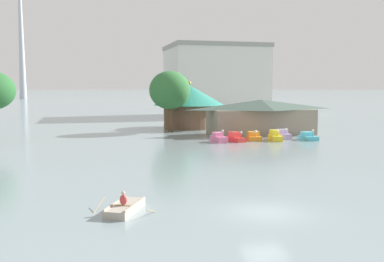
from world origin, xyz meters
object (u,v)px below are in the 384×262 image
pedal_boat_yellow (275,136)px  pedal_boat_cyan (308,137)px  pedal_boat_red (236,138)px  pedal_boat_orange (254,137)px  pedal_boat_lavender (283,135)px  green_roof_pavilion (189,103)px  pedal_boat_pink (219,138)px  shoreline_tree_mid (170,90)px  boathouse (261,116)px  background_building_block (215,81)px  rowboat_with_rower (125,208)px  distant_broadcast_tower (20,0)px

pedal_boat_yellow → pedal_boat_cyan: pedal_boat_cyan is taller
pedal_boat_red → pedal_boat_yellow: pedal_boat_yellow is taller
pedal_boat_orange → pedal_boat_lavender: (4.50, 0.60, 0.07)m
green_roof_pavilion → pedal_boat_pink: bearing=-92.5°
pedal_boat_pink → pedal_boat_cyan: pedal_boat_pink is taller
pedal_boat_red → shoreline_tree_mid: bearing=-174.0°
boathouse → shoreline_tree_mid: (-12.65, 6.93, 3.85)m
pedal_boat_yellow → background_building_block: (6.94, 51.16, 8.09)m
pedal_boat_cyan → shoreline_tree_mid: bearing=-136.8°
pedal_boat_cyan → boathouse: bearing=-161.1°
pedal_boat_red → boathouse: 10.35m
pedal_boat_orange → background_building_block: 51.59m
green_roof_pavilion → background_building_block: background_building_block is taller
pedal_boat_pink → pedal_boat_red: 2.39m
shoreline_tree_mid → boathouse: bearing=-28.7°
pedal_boat_pink → rowboat_with_rower: bearing=-36.3°
pedal_boat_red → background_building_block: 52.92m
pedal_boat_lavender → pedal_boat_cyan: pedal_boat_lavender is taller
shoreline_tree_mid → pedal_boat_pink: bearing=-76.3°
pedal_boat_pink → shoreline_tree_mid: size_ratio=0.29×
rowboat_with_rower → green_roof_pavilion: bearing=8.9°
pedal_boat_pink → shoreline_tree_mid: shoreline_tree_mid is taller
pedal_boat_orange → pedal_boat_cyan: 7.37m
pedal_boat_red → boathouse: size_ratio=0.18×
pedal_boat_yellow → shoreline_tree_mid: bearing=-133.3°
boathouse → pedal_boat_cyan: bearing=-67.9°
pedal_boat_lavender → background_building_block: bearing=173.1°
rowboat_with_rower → pedal_boat_orange: size_ratio=1.35×
pedal_boat_red → pedal_boat_yellow: size_ratio=0.98×
pedal_boat_pink → pedal_boat_yellow: 7.82m
green_roof_pavilion → boathouse: bearing=-56.6°
pedal_boat_red → shoreline_tree_mid: size_ratio=0.32×
boathouse → green_roof_pavilion: bearing=123.4°
pedal_boat_pink → pedal_boat_lavender: 9.85m
pedal_boat_orange → distant_broadcast_tower: bearing=-156.1°
pedal_boat_orange → pedal_boat_red: bearing=-64.9°
pedal_boat_orange → green_roof_pavilion: size_ratio=0.24×
pedal_boat_red → pedal_boat_lavender: (7.35, 1.37, 0.04)m
pedal_boat_orange → pedal_boat_lavender: bearing=107.5°
distant_broadcast_tower → pedal_boat_red: bearing=-76.7°
pedal_boat_yellow → green_roof_pavilion: size_ratio=0.26×
pedal_boat_red → shoreline_tree_mid: (-5.96, 14.50, 6.09)m
pedal_boat_yellow → pedal_boat_orange: bearing=-104.4°
boathouse → background_building_block: background_building_block is taller
green_roof_pavilion → background_building_block: bearing=65.8°
rowboat_with_rower → boathouse: boathouse is taller
boathouse → green_roof_pavilion: size_ratio=1.37×
rowboat_with_rower → pedal_boat_red: size_ratio=1.30×
pedal_boat_pink → boathouse: bearing=120.6°
pedal_boat_red → pedal_boat_cyan: (10.06, -0.75, -0.06)m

